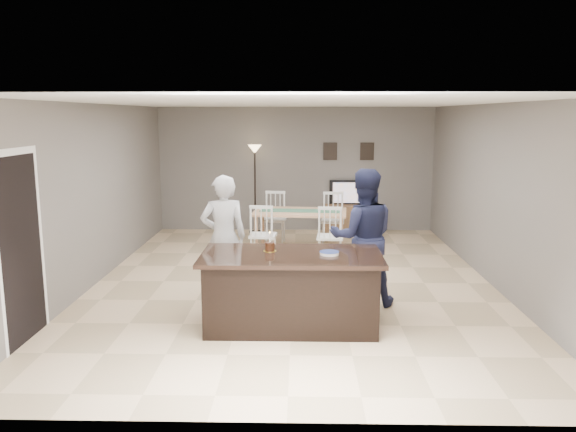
{
  "coord_description": "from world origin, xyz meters",
  "views": [
    {
      "loc": [
        0.11,
        -8.29,
        2.53
      ],
      "look_at": [
        -0.07,
        -0.3,
        1.09
      ],
      "focal_mm": 35.0,
      "sensor_mm": 36.0,
      "label": 1
    }
  ],
  "objects_px": {
    "floor_lamp": "(255,165)",
    "birthday_cake": "(270,247)",
    "television": "(351,193)",
    "man": "(363,237)",
    "dining_table": "(300,218)",
    "woman": "(224,237)",
    "plate_stack": "(329,253)",
    "kitchen_island": "(291,290)",
    "tv_console": "(350,219)"
  },
  "relations": [
    {
      "from": "man",
      "to": "plate_stack",
      "type": "relative_size",
      "value": 7.93
    },
    {
      "from": "tv_console",
      "to": "plate_stack",
      "type": "relative_size",
      "value": 5.18
    },
    {
      "from": "television",
      "to": "dining_table",
      "type": "relative_size",
      "value": 0.45
    },
    {
      "from": "man",
      "to": "plate_stack",
      "type": "distance_m",
      "value": 1.01
    },
    {
      "from": "man",
      "to": "dining_table",
      "type": "height_order",
      "value": "man"
    },
    {
      "from": "television",
      "to": "birthday_cake",
      "type": "bearing_deg",
      "value": 75.15
    },
    {
      "from": "dining_table",
      "to": "floor_lamp",
      "type": "relative_size",
      "value": 1.07
    },
    {
      "from": "man",
      "to": "floor_lamp",
      "type": "distance_m",
      "value": 5.01
    },
    {
      "from": "tv_console",
      "to": "plate_stack",
      "type": "xyz_separation_m",
      "value": [
        -0.75,
        -5.6,
        0.62
      ]
    },
    {
      "from": "man",
      "to": "floor_lamp",
      "type": "relative_size",
      "value": 0.97
    },
    {
      "from": "kitchen_island",
      "to": "dining_table",
      "type": "height_order",
      "value": "dining_table"
    },
    {
      "from": "plate_stack",
      "to": "woman",
      "type": "bearing_deg",
      "value": 142.74
    },
    {
      "from": "television",
      "to": "floor_lamp",
      "type": "xyz_separation_m",
      "value": [
        -2.07,
        -0.15,
        0.61
      ]
    },
    {
      "from": "kitchen_island",
      "to": "woman",
      "type": "relative_size",
      "value": 1.24
    },
    {
      "from": "tv_console",
      "to": "man",
      "type": "bearing_deg",
      "value": -93.12
    },
    {
      "from": "television",
      "to": "floor_lamp",
      "type": "bearing_deg",
      "value": 4.19
    },
    {
      "from": "woman",
      "to": "dining_table",
      "type": "distance_m",
      "value": 2.84
    },
    {
      "from": "man",
      "to": "kitchen_island",
      "type": "bearing_deg",
      "value": 41.24
    },
    {
      "from": "birthday_cake",
      "to": "dining_table",
      "type": "height_order",
      "value": "birthday_cake"
    },
    {
      "from": "tv_console",
      "to": "birthday_cake",
      "type": "relative_size",
      "value": 4.93
    },
    {
      "from": "man",
      "to": "dining_table",
      "type": "distance_m",
      "value": 2.95
    },
    {
      "from": "kitchen_island",
      "to": "tv_console",
      "type": "xyz_separation_m",
      "value": [
        1.2,
        5.57,
        -0.15
      ]
    },
    {
      "from": "kitchen_island",
      "to": "woman",
      "type": "distance_m",
      "value": 1.47
    },
    {
      "from": "kitchen_island",
      "to": "birthday_cake",
      "type": "relative_size",
      "value": 8.83
    },
    {
      "from": "television",
      "to": "floor_lamp",
      "type": "height_order",
      "value": "floor_lamp"
    },
    {
      "from": "birthday_cake",
      "to": "dining_table",
      "type": "bearing_deg",
      "value": 84.13
    },
    {
      "from": "man",
      "to": "dining_table",
      "type": "relative_size",
      "value": 0.91
    },
    {
      "from": "plate_stack",
      "to": "dining_table",
      "type": "distance_m",
      "value": 3.72
    },
    {
      "from": "television",
      "to": "dining_table",
      "type": "height_order",
      "value": "television"
    },
    {
      "from": "dining_table",
      "to": "television",
      "type": "bearing_deg",
      "value": 65.78
    },
    {
      "from": "woman",
      "to": "floor_lamp",
      "type": "height_order",
      "value": "floor_lamp"
    },
    {
      "from": "kitchen_island",
      "to": "man",
      "type": "distance_m",
      "value": 1.35
    },
    {
      "from": "birthday_cake",
      "to": "plate_stack",
      "type": "relative_size",
      "value": 1.05
    },
    {
      "from": "floor_lamp",
      "to": "birthday_cake",
      "type": "bearing_deg",
      "value": -83.51
    },
    {
      "from": "man",
      "to": "dining_table",
      "type": "bearing_deg",
      "value": -74.22
    },
    {
      "from": "kitchen_island",
      "to": "man",
      "type": "height_order",
      "value": "man"
    },
    {
      "from": "tv_console",
      "to": "dining_table",
      "type": "bearing_deg",
      "value": -119.99
    },
    {
      "from": "woman",
      "to": "plate_stack",
      "type": "bearing_deg",
      "value": 128.97
    },
    {
      "from": "floor_lamp",
      "to": "plate_stack",
      "type": "bearing_deg",
      "value": -76.51
    },
    {
      "from": "woman",
      "to": "floor_lamp",
      "type": "bearing_deg",
      "value": -104.77
    },
    {
      "from": "man",
      "to": "birthday_cake",
      "type": "xyz_separation_m",
      "value": [
        -1.21,
        -0.73,
        0.04
      ]
    },
    {
      "from": "television",
      "to": "dining_table",
      "type": "xyz_separation_m",
      "value": [
        -1.1,
        -1.97,
        -0.21
      ]
    },
    {
      "from": "kitchen_island",
      "to": "floor_lamp",
      "type": "bearing_deg",
      "value": 99.03
    },
    {
      "from": "tv_console",
      "to": "plate_stack",
      "type": "bearing_deg",
      "value": -97.61
    },
    {
      "from": "kitchen_island",
      "to": "tv_console",
      "type": "height_order",
      "value": "kitchen_island"
    },
    {
      "from": "birthday_cake",
      "to": "floor_lamp",
      "type": "relative_size",
      "value": 0.13
    },
    {
      "from": "woman",
      "to": "plate_stack",
      "type": "distance_m",
      "value": 1.76
    },
    {
      "from": "kitchen_island",
      "to": "birthday_cake",
      "type": "height_order",
      "value": "birthday_cake"
    },
    {
      "from": "kitchen_island",
      "to": "plate_stack",
      "type": "relative_size",
      "value": 9.28
    },
    {
      "from": "kitchen_island",
      "to": "man",
      "type": "relative_size",
      "value": 1.17
    }
  ]
}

